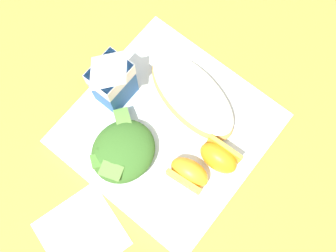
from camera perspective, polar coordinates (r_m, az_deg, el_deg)
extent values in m
plane|color=#C67A33|center=(0.59, 0.00, -0.69)|extent=(3.00, 3.00, 0.00)
cube|color=silver|center=(0.58, 0.00, -0.49)|extent=(0.28, 0.28, 0.02)
ellipsoid|color=tan|center=(0.58, 3.96, 4.29)|extent=(0.11, 0.18, 0.03)
ellipsoid|color=#B22D19|center=(0.57, 4.03, 4.66)|extent=(0.10, 0.17, 0.01)
ellipsoid|color=beige|center=(0.56, 4.08, 4.91)|extent=(0.11, 0.17, 0.01)
ellipsoid|color=#336023|center=(0.55, -6.90, -3.87)|extent=(0.10, 0.09, 0.04)
cube|color=#5B8E3D|center=(0.55, -7.01, 1.27)|extent=(0.04, 0.04, 0.01)
cube|color=#4C8433|center=(0.54, -10.10, -5.17)|extent=(0.04, 0.04, 0.01)
cube|color=#336023|center=(0.54, -9.19, -4.33)|extent=(0.03, 0.04, 0.02)
cube|color=#5B8E3D|center=(0.54, -5.75, -5.18)|extent=(0.03, 0.04, 0.01)
cube|color=#5B8E3D|center=(0.53, -8.77, -6.83)|extent=(0.03, 0.04, 0.00)
cube|color=#23569E|center=(0.56, -8.43, 6.56)|extent=(0.06, 0.04, 0.09)
cube|color=white|center=(0.53, -8.91, 7.84)|extent=(0.06, 0.05, 0.03)
pyramid|color=white|center=(0.51, -9.32, 8.93)|extent=(0.06, 0.04, 0.02)
ellipsoid|color=orange|center=(0.54, 3.33, -7.14)|extent=(0.04, 0.06, 0.04)
cube|color=gold|center=(0.54, 2.40, -8.58)|extent=(0.01, 0.06, 0.03)
ellipsoid|color=orange|center=(0.55, 7.76, -4.89)|extent=(0.04, 0.06, 0.04)
cube|color=gold|center=(0.55, 8.70, -3.55)|extent=(0.01, 0.06, 0.03)
cube|color=white|center=(0.58, -12.91, -16.13)|extent=(0.14, 0.14, 0.00)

